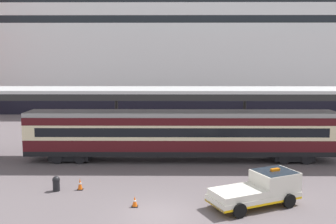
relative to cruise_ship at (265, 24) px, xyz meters
The scene contains 8 objects.
ground_plane 58.64m from the cruise_ship, 109.04° to the right, with size 400.00×400.00×0.00m, color #5F5558.
cruise_ship is the anchor object (origin of this frame).
platform_canopy 46.36m from the cruise_ship, 111.96° to the right, with size 45.74×5.55×5.94m.
train_carriage 47.53m from the cruise_ship, 111.77° to the right, with size 25.14×2.81×4.11m.
service_truck 55.47m from the cruise_ship, 103.65° to the right, with size 5.57×4.01×2.02m.
traffic_cone_near 56.97m from the cruise_ship, 115.42° to the right, with size 0.36×0.36×0.75m.
traffic_cone_mid 58.04m from the cruise_ship, 110.72° to the right, with size 0.36×0.36×0.62m.
quay_bollard 57.73m from the cruise_ship, 116.67° to the right, with size 0.48×0.48×0.96m.
Camera 1 is at (0.66, -19.06, 8.11)m, focal length 39.93 mm.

